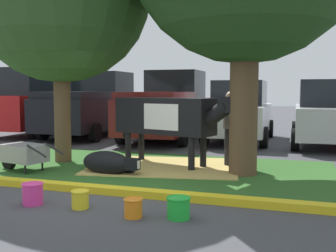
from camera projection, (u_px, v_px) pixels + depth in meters
ground_plane at (109, 190)px, 7.04m from camera, size 80.00×80.00×0.00m
grass_island at (144, 168)px, 8.96m from camera, size 7.94×4.11×0.02m
curb_yellow at (95, 189)px, 6.87m from camera, size 9.14×0.24×0.12m
hay_bedding at (164, 166)px, 9.09m from camera, size 3.57×2.92×0.04m
cow_holstein at (168, 117)px, 9.13m from camera, size 3.06×1.32×1.58m
calf_lying at (108, 163)px, 8.31m from camera, size 1.33×0.61×0.48m
person_handler at (231, 126)px, 9.12m from camera, size 0.34×0.52×1.69m
wheelbarrow at (23, 154)px, 8.59m from camera, size 1.62×0.84×0.63m
bucket_pink at (33, 193)px, 6.13m from camera, size 0.32×0.32×0.33m
bucket_yellow at (80, 199)px, 5.94m from camera, size 0.27×0.27×0.26m
bucket_orange at (133, 207)px, 5.51m from camera, size 0.27×0.27×0.26m
bucket_green at (178, 207)px, 5.46m from camera, size 0.33×0.33×0.29m
suv_dark_grey at (37, 102)px, 15.92m from camera, size 2.19×4.64×2.52m
pickup_truck_black at (94, 106)px, 15.46m from camera, size 2.30×5.44×2.42m
pickup_truck_maroon at (169, 107)px, 14.35m from camera, size 2.30×5.44×2.42m
hatchback_white at (240, 112)px, 13.71m from camera, size 2.09×4.44×2.02m
sedan_silver at (326, 114)px, 12.60m from camera, size 2.09×4.44×2.02m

